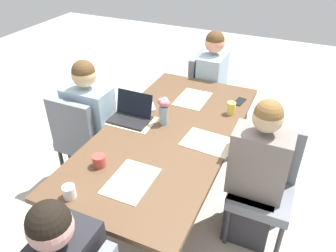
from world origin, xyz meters
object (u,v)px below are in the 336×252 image
flower_vase (164,109)px  coffee_mug_centre_left (231,108)px  dining_table (168,140)px  person_near_left_far (92,131)px  chair_near_left_far (82,136)px  chair_far_right_near (265,180)px  chair_head_left_left_near (206,90)px  laptop_near_left_far (131,115)px  phone_black (239,102)px  phone_silver (150,107)px  person_far_right_near (256,181)px  coffee_mug_near_right (69,192)px  person_head_left_left_near (211,92)px  coffee_mug_near_left (99,161)px

flower_vase → coffee_mug_centre_left: 0.58m
dining_table → person_near_left_far: bearing=-92.5°
chair_near_left_far → flower_vase: bearing=100.4°
coffee_mug_centre_left → person_near_left_far: bearing=-69.3°
dining_table → coffee_mug_centre_left: bearing=141.2°
chair_near_left_far → flower_vase: size_ratio=4.01×
dining_table → chair_far_right_near: (-0.05, 0.77, -0.17)m
chair_head_left_left_near → chair_near_left_far: 1.49m
laptop_near_left_far → phone_black: laptop_near_left_far is taller
chair_far_right_near → laptop_near_left_far: 1.15m
laptop_near_left_far → phone_silver: size_ratio=2.13×
person_near_left_far → laptop_near_left_far: (-0.01, 0.41, 0.27)m
dining_table → person_near_left_far: size_ratio=1.66×
chair_far_right_near → phone_black: size_ratio=6.00×
person_far_right_near → coffee_mug_near_right: bearing=-48.5°
chair_far_right_near → phone_silver: bearing=-102.4°
coffee_mug_near_right → phone_black: 1.69m
flower_vase → chair_near_left_far: bearing=-79.6°
person_head_left_left_near → phone_silver: size_ratio=7.97×
person_near_left_far → coffee_mug_centre_left: person_near_left_far is taller
chair_near_left_far → coffee_mug_near_right: (0.83, 0.57, 0.29)m
dining_table → phone_silver: 0.42m
chair_far_right_near → laptop_near_left_far: laptop_near_left_far is taller
chair_far_right_near → coffee_mug_centre_left: 0.65m
coffee_mug_near_right → coffee_mug_centre_left: bearing=155.2°
phone_black → phone_silver: size_ratio=1.00×
person_head_left_left_near → flower_vase: person_head_left_left_near is taller
chair_near_left_far → coffee_mug_centre_left: size_ratio=8.51×
dining_table → chair_far_right_near: size_ratio=2.21×
dining_table → phone_black: (-0.69, 0.39, 0.08)m
chair_head_left_left_near → person_far_right_near: bearing=32.2°
person_head_left_left_near → chair_near_left_far: (1.25, -0.79, -0.03)m
dining_table → coffee_mug_centre_left: (-0.46, 0.37, 0.13)m
phone_silver → phone_black: bearing=83.5°
laptop_near_left_far → coffee_mug_near_left: size_ratio=3.72×
chair_far_right_near → flower_vase: flower_vase is taller
chair_head_left_left_near → coffee_mug_near_left: 1.86m
phone_silver → person_near_left_far: bearing=-98.8°
laptop_near_left_far → coffee_mug_centre_left: size_ratio=3.03×
chair_far_right_near → coffee_mug_centre_left: (-0.41, -0.40, 0.31)m
person_head_left_left_near → phone_black: bearing=38.7°
dining_table → chair_near_left_far: (0.04, -0.82, -0.17)m
dining_table → chair_far_right_near: 0.79m
person_near_left_far → coffee_mug_near_left: bearing=40.6°
coffee_mug_near_left → chair_head_left_left_near: bearing=175.4°
chair_head_left_left_near → flower_vase: size_ratio=4.01×
chair_far_right_near → phone_black: (-0.64, -0.38, 0.26)m
laptop_near_left_far → phone_silver: (-0.24, 0.05, -0.04)m
dining_table → chair_near_left_far: chair_near_left_far is taller
person_head_left_left_near → person_near_left_far: 1.38m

